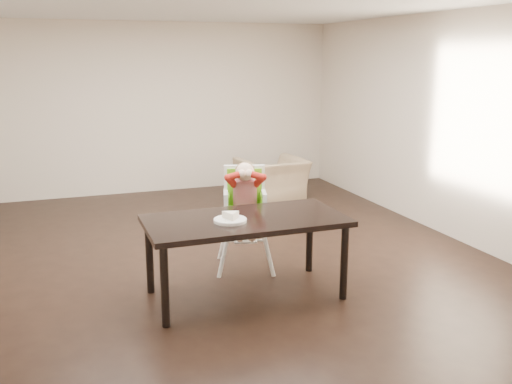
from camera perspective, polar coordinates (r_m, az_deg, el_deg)
ground at (r=6.27m, az=-4.46°, el=-6.86°), size 7.00×7.00×0.00m
room_walls at (r=5.89m, az=-4.79°, el=10.31°), size 6.02×7.02×2.71m
dining_table at (r=5.17m, az=-1.06°, el=-3.46°), size 1.80×0.90×0.75m
high_chair at (r=5.87m, az=-1.12°, el=-0.16°), size 0.58×0.58×1.12m
plate at (r=5.04m, az=-2.56°, el=-2.64°), size 0.38×0.38×0.08m
armchair at (r=8.80m, az=1.60°, el=1.98°), size 1.03×0.73×0.84m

